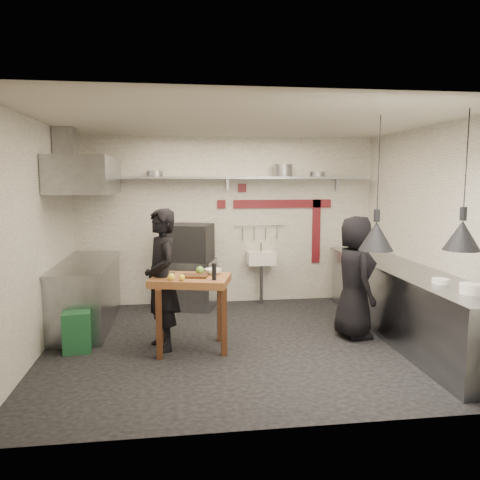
{
  "coord_description": "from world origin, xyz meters",
  "views": [
    {
      "loc": [
        -0.84,
        -5.74,
        2.09
      ],
      "look_at": [
        -0.03,
        0.3,
        1.3
      ],
      "focal_mm": 35.0,
      "sensor_mm": 36.0,
      "label": 1
    }
  ],
  "objects": [
    {
      "name": "floor",
      "position": [
        0.0,
        0.0,
        0.0
      ],
      "size": [
        5.0,
        5.0,
        0.0
      ],
      "primitive_type": "plane",
      "color": "black",
      "rests_on": "ground"
    },
    {
      "name": "ceiling",
      "position": [
        0.0,
        0.0,
        2.8
      ],
      "size": [
        5.0,
        5.0,
        0.0
      ],
      "primitive_type": "plane",
      "color": "beige",
      "rests_on": "floor"
    },
    {
      "name": "wall_back",
      "position": [
        0.0,
        2.1,
        1.4
      ],
      "size": [
        5.0,
        0.04,
        2.8
      ],
      "primitive_type": "cube",
      "color": "silver",
      "rests_on": "floor"
    },
    {
      "name": "wall_front",
      "position": [
        0.0,
        -2.1,
        1.4
      ],
      "size": [
        5.0,
        0.04,
        2.8
      ],
      "primitive_type": "cube",
      "color": "silver",
      "rests_on": "floor"
    },
    {
      "name": "wall_left",
      "position": [
        -2.5,
        0.0,
        1.4
      ],
      "size": [
        0.04,
        4.2,
        2.8
      ],
      "primitive_type": "cube",
      "color": "silver",
      "rests_on": "floor"
    },
    {
      "name": "wall_right",
      "position": [
        2.5,
        0.0,
        1.4
      ],
      "size": [
        0.04,
        4.2,
        2.8
      ],
      "primitive_type": "cube",
      "color": "silver",
      "rests_on": "floor"
    },
    {
      "name": "red_band_horiz",
      "position": [
        0.95,
        2.08,
        1.68
      ],
      "size": [
        1.7,
        0.02,
        0.14
      ],
      "primitive_type": "cube",
      "color": "maroon",
      "rests_on": "wall_back"
    },
    {
      "name": "red_band_vert",
      "position": [
        1.55,
        2.08,
        1.2
      ],
      "size": [
        0.14,
        0.02,
        1.1
      ],
      "primitive_type": "cube",
      "color": "maroon",
      "rests_on": "wall_back"
    },
    {
      "name": "red_tile_a",
      "position": [
        0.25,
        2.08,
        1.95
      ],
      "size": [
        0.14,
        0.02,
        0.14
      ],
      "primitive_type": "cube",
      "color": "maroon",
      "rests_on": "wall_back"
    },
    {
      "name": "red_tile_b",
      "position": [
        -0.1,
        2.08,
        1.68
      ],
      "size": [
        0.14,
        0.02,
        0.14
      ],
      "primitive_type": "cube",
      "color": "maroon",
      "rests_on": "wall_back"
    },
    {
      "name": "back_shelf",
      "position": [
        0.0,
        1.92,
        2.12
      ],
      "size": [
        4.6,
        0.34,
        0.04
      ],
      "primitive_type": "cube",
      "color": "slate",
      "rests_on": "wall_back"
    },
    {
      "name": "shelf_bracket_left",
      "position": [
        -1.9,
        2.07,
        2.02
      ],
      "size": [
        0.04,
        0.06,
        0.24
      ],
      "primitive_type": "cube",
      "color": "slate",
      "rests_on": "wall_back"
    },
    {
      "name": "shelf_bracket_mid",
      "position": [
        0.0,
        2.07,
        2.02
      ],
      "size": [
        0.04,
        0.06,
        0.24
      ],
      "primitive_type": "cube",
      "color": "slate",
      "rests_on": "wall_back"
    },
    {
      "name": "shelf_bracket_right",
      "position": [
        1.9,
        2.07,
        2.02
      ],
      "size": [
        0.04,
        0.06,
        0.24
      ],
      "primitive_type": "cube",
      "color": "slate",
      "rests_on": "wall_back"
    },
    {
      "name": "pan_far_left",
      "position": [
        -1.18,
        1.92,
        2.19
      ],
      "size": [
        0.32,
        0.32,
        0.09
      ],
      "primitive_type": "cylinder",
      "rotation": [
        0.0,
        0.0,
        -0.33
      ],
      "color": "slate",
      "rests_on": "back_shelf"
    },
    {
      "name": "pan_mid_left",
      "position": [
        -1.2,
        1.92,
        2.18
      ],
      "size": [
        0.31,
        0.31,
        0.07
      ],
      "primitive_type": "cylinder",
      "rotation": [
        0.0,
        0.0,
        0.43
      ],
      "color": "slate",
      "rests_on": "back_shelf"
    },
    {
      "name": "stock_pot",
      "position": [
        0.91,
        1.92,
        2.24
      ],
      "size": [
        0.39,
        0.39,
        0.2
      ],
      "primitive_type": "cylinder",
      "rotation": [
        0.0,
        0.0,
        0.33
      ],
      "color": "slate",
      "rests_on": "back_shelf"
    },
    {
      "name": "pan_right",
      "position": [
        1.5,
        1.92,
        2.18
      ],
      "size": [
        0.29,
        0.29,
        0.08
      ],
      "primitive_type": "cylinder",
      "rotation": [
        0.0,
        0.0,
        -0.23
      ],
      "color": "slate",
      "rests_on": "back_shelf"
    },
    {
      "name": "oven_stand",
      "position": [
        -0.6,
        1.77,
        0.4
      ],
      "size": [
        0.84,
        0.8,
        0.8
      ],
      "primitive_type": "cube",
      "rotation": [
        0.0,
        0.0,
        -0.31
      ],
      "color": "slate",
      "rests_on": "floor"
    },
    {
      "name": "combi_oven",
      "position": [
        -0.63,
        1.74,
        1.09
      ],
      "size": [
        0.8,
        0.77,
        0.58
      ],
      "primitive_type": "cube",
      "rotation": [
        0.0,
        0.0,
        -0.31
      ],
      "color": "black",
      "rests_on": "oven_stand"
    },
    {
      "name": "oven_door",
      "position": [
        -0.64,
        1.48,
        1.09
      ],
      "size": [
        0.47,
        0.17,
        0.46
      ],
      "primitive_type": "cube",
      "rotation": [
        0.0,
        0.0,
        -0.31
      ],
      "color": "maroon",
      "rests_on": "combi_oven"
    },
    {
      "name": "oven_glass",
      "position": [
        -0.61,
        1.47,
        1.09
      ],
      "size": [
        0.37,
        0.13,
        0.34
      ],
      "primitive_type": "cube",
      "rotation": [
        0.0,
        0.0,
        -0.31
      ],
      "color": "black",
      "rests_on": "oven_door"
    },
    {
      "name": "hand_sink",
      "position": [
        0.55,
        1.92,
        0.78
      ],
      "size": [
        0.46,
        0.34,
        0.22
      ],
      "primitive_type": "cube",
      "color": "white",
      "rests_on": "wall_back"
    },
    {
      "name": "sink_tap",
      "position": [
        0.55,
        1.92,
        0.96
      ],
      "size": [
        0.03,
        0.03,
        0.14
      ],
      "primitive_type": "cylinder",
      "color": "slate",
      "rests_on": "hand_sink"
    },
    {
      "name": "sink_drain",
      "position": [
        0.55,
        1.88,
        0.34
      ],
      "size": [
        0.06,
        0.06,
        0.66
      ],
      "primitive_type": "cylinder",
      "color": "slate",
      "rests_on": "floor"
    },
    {
      "name": "utensil_rail",
      "position": [
        0.55,
        2.06,
        1.32
      ],
      "size": [
        0.9,
        0.02,
        0.02
      ],
      "primitive_type": "cylinder",
      "rotation": [
        0.0,
        1.57,
        0.0
      ],
      "color": "slate",
      "rests_on": "wall_back"
    },
    {
      "name": "counter_right",
      "position": [
        2.15,
        0.0,
        0.45
      ],
      "size": [
        0.7,
        3.8,
        0.9
      ],
      "primitive_type": "cube",
      "color": "slate",
      "rests_on": "floor"
    },
    {
      "name": "counter_right_top",
      "position": [
        2.15,
        0.0,
        0.92
      ],
      "size": [
        0.76,
        3.9,
        0.03
      ],
      "primitive_type": "cube",
      "color": "slate",
      "rests_on": "counter_right"
    },
    {
      "name": "plate_stack",
      "position": [
        2.12,
        -1.43,
        0.99
      ],
      "size": [
        0.26,
        0.26,
        0.11
      ],
      "primitive_type": "cylinder",
      "rotation": [
        0.0,
        0.0,
        -0.28
      ],
      "color": "white",
      "rests_on": "counter_right_top"
    },
    {
      "name": "small_bowl_right",
      "position": [
        2.1,
        -0.92,
        0.96
      ],
      "size": [
        0.21,
        0.21,
        0.05
      ],
      "primitive_type": "cylinder",
      "rotation": [
        0.0,
        0.0,
        -0.09
      ],
      "color": "white",
      "rests_on": "counter_right_top"
    },
    {
      "name": "counter_left",
      "position": [
        -2.15,
        1.05,
        0.45
      ],
      "size": [
        0.7,
        1.9,
        0.9
      ],
      "primitive_type": "cube",
      "color": "slate",
      "rests_on": "floor"
    },
    {
      "name": "counter_left_top",
      "position": [
        -2.15,
        1.05,
        0.92
      ],
      "size": [
        0.76,
        2.0,
        0.03
      ],
      "primitive_type": "cube",
      "color": "slate",
      "rests_on": "counter_left"
    },
    {
      "name": "extractor_hood",
      "position": [
        -2.1,
        1.05,
        2.15
      ],
      "size": [
        0.78,
        1.6,
        0.5
      ],
      "primitive_type": "cube",
      "color": "slate",
      "rests_on": "ceiling"
    },
    {
      "name": "hood_duct",
      "position": [
        -2.35,
        1.05,
        2.55
      ],
      "size": [
        0.28,
        0.28,
        0.5
      ],
      "primitive_type": "cube",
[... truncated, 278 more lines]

